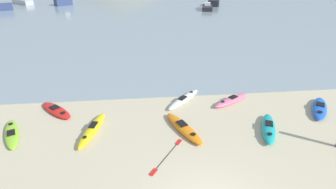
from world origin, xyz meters
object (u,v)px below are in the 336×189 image
Objects in this scene: kayak_on_sand_2 at (56,110)px; moored_boat_4 at (0,7)px; kayak_on_sand_4 at (184,128)px; kayak_on_sand_6 at (12,134)px; moored_boat_0 at (63,1)px; kayak_on_sand_3 at (231,100)px; kayak_on_sand_5 at (269,128)px; kayak_on_sand_0 at (320,108)px; moored_boat_1 at (207,7)px; moored_boat_3 at (214,3)px; kayak_on_sand_7 at (184,99)px; moored_boat_2 at (23,2)px; loose_paddle at (167,156)px; kayak_on_sand_1 at (92,129)px.

moored_boat_4 reaches higher than kayak_on_sand_2.
kayak_on_sand_4 is 1.14× the size of kayak_on_sand_6.
kayak_on_sand_6 is 47.89m from moored_boat_0.
kayak_on_sand_5 is (0.92, -3.25, 0.02)m from kayak_on_sand_3.
kayak_on_sand_0 is at bearing -5.21° from kayak_on_sand_2.
moored_boat_1 reaches higher than moored_boat_3.
kayak_on_sand_7 is (9.19, 2.80, 0.01)m from kayak_on_sand_6.
kayak_on_sand_2 is 44.04m from moored_boat_4.
moored_boat_2 is (-18.07, 49.66, 0.39)m from kayak_on_sand_6.
kayak_on_sand_3 is 0.98× the size of kayak_on_sand_7.
kayak_on_sand_7 is (-3.84, 3.70, -0.04)m from kayak_on_sand_5.
kayak_on_sand_5 is at bearing -58.40° from moored_boat_2.
moored_boat_1 is 0.96× the size of moored_boat_2.
moored_boat_3 is (20.09, 40.83, 0.53)m from kayak_on_sand_2.
kayak_on_sand_2 is 51.35m from moored_boat_2.
moored_boat_2 reaches higher than kayak_on_sand_3.
loose_paddle is at bearing -165.06° from kayak_on_sand_5.
kayak_on_sand_0 is 4.28m from kayak_on_sand_5.
kayak_on_sand_2 is at bearing -175.64° from kayak_on_sand_7.
kayak_on_sand_0 reaches higher than kayak_on_sand_4.
kayak_on_sand_7 is 54.21m from moored_boat_2.
kayak_on_sand_1 is 1.18× the size of kayak_on_sand_3.
kayak_on_sand_5 is 0.69× the size of moored_boat_4.
kayak_on_sand_3 reaches higher than kayak_on_sand_6.
moored_boat_0 is at bearing 115.30° from kayak_on_sand_3.
kayak_on_sand_3 is 1.17× the size of loose_paddle.
kayak_on_sand_3 is 0.65× the size of moored_boat_4.
kayak_on_sand_1 reaches higher than loose_paddle.
kayak_on_sand_1 is 3.99m from kayak_on_sand_6.
kayak_on_sand_0 is 1.04× the size of kayak_on_sand_3.
loose_paddle is (25.68, -52.01, -0.51)m from moored_boat_2.
kayak_on_sand_3 is (8.13, 2.43, -0.00)m from kayak_on_sand_1.
kayak_on_sand_2 is at bearing -179.26° from kayak_on_sand_3.
moored_boat_3 reaches higher than kayak_on_sand_6.
kayak_on_sand_0 is 0.88× the size of kayak_on_sand_1.
kayak_on_sand_0 is 1.22× the size of loose_paddle.
moored_boat_4 is (-40.43, -1.77, -0.01)m from moored_boat_3.
kayak_on_sand_6 is 45.36m from moored_boat_4.
kayak_on_sand_0 reaches higher than kayak_on_sand_6.
moored_boat_0 is 29.50m from moored_boat_1.
kayak_on_sand_1 is 47.21m from moored_boat_4.
kayak_on_sand_2 is (-15.39, 1.40, -0.04)m from kayak_on_sand_0.
kayak_on_sand_1 is at bearing -176.06° from kayak_on_sand_0.
moored_boat_3 reaches higher than kayak_on_sand_5.
kayak_on_sand_3 is 2.96m from kayak_on_sand_7.
kayak_on_sand_3 is 41.81m from moored_boat_3.
moored_boat_0 is (-21.11, 44.67, 0.72)m from kayak_on_sand_3.
kayak_on_sand_2 is 7.65m from kayak_on_sand_7.
kayak_on_sand_1 is 0.91× the size of moored_boat_3.
moored_boat_4 is at bearing -177.49° from moored_boat_3.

